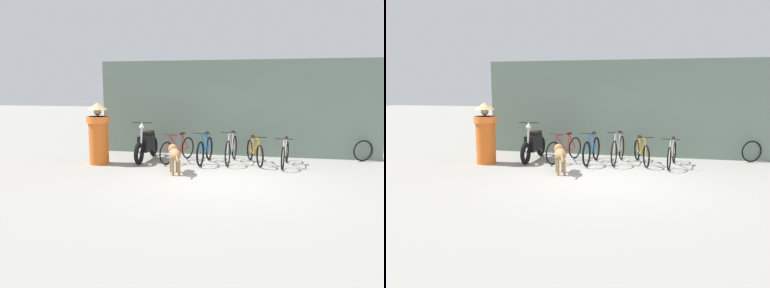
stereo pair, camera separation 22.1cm
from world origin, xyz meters
The scene contains 11 objects.
ground_plane centered at (0.00, 0.00, 0.00)m, with size 60.00×60.00×0.00m, color gray.
shop_wall_back centered at (0.00, 3.28, 1.46)m, with size 8.61×0.20×2.93m.
bicycle_0 centered at (-1.48, 1.93, 0.35)m, with size 0.66×1.65×0.84m.
bicycle_1 centered at (-0.68, 1.88, 0.36)m, with size 0.46×1.64×0.89m.
bicycle_2 centered at (0.04, 2.09, 0.38)m, with size 0.46×1.76×0.91m.
bicycle_3 centered at (0.69, 2.09, 0.33)m, with size 0.61×1.58×0.79m.
bicycle_4 centered at (1.51, 1.92, 0.33)m, with size 0.46×1.66×0.80m.
motorcycle centered at (-2.42, 1.94, 0.45)m, with size 0.58×1.95×1.15m.
stray_dog centered at (-1.20, 0.48, 0.48)m, with size 0.55×1.04×0.68m.
person_in_robes centered at (-3.53, 1.14, 0.86)m, with size 0.73×0.73×1.70m.
spare_tire_left centered at (3.72, 3.04, 0.31)m, with size 0.59×0.27×0.62m.
Camera 2 is at (1.33, -8.25, 2.11)m, focal length 35.00 mm.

